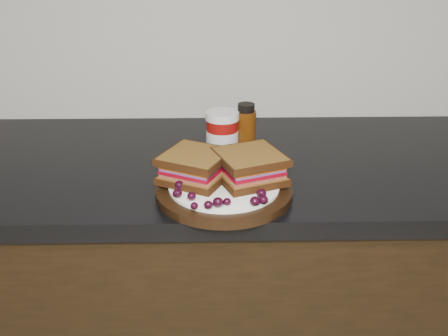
% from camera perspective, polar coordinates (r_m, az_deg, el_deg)
% --- Properties ---
extents(base_cabinets, '(3.96, 0.58, 0.86)m').
position_cam_1_polar(base_cabinets, '(1.45, 1.01, -16.20)').
color(base_cabinets, black).
rests_on(base_cabinets, ground_plane).
extents(countertop, '(3.98, 0.60, 0.04)m').
position_cam_1_polar(countertop, '(1.20, 1.17, 0.24)').
color(countertop, black).
rests_on(countertop, base_cabinets).
extents(plate, '(0.28, 0.28, 0.02)m').
position_cam_1_polar(plate, '(1.02, 0.00, -2.60)').
color(plate, black).
rests_on(plate, countertop).
extents(sandwich_left, '(0.17, 0.17, 0.06)m').
position_cam_1_polar(sandwich_left, '(1.03, -3.32, 0.20)').
color(sandwich_left, brown).
rests_on(sandwich_left, plate).
extents(sandwich_right, '(0.16, 0.16, 0.06)m').
position_cam_1_polar(sandwich_right, '(1.02, 2.96, 0.17)').
color(sandwich_right, brown).
rests_on(sandwich_right, plate).
extents(grape_0, '(0.02, 0.02, 0.02)m').
position_cam_1_polar(grape_0, '(0.96, -5.35, -2.89)').
color(grape_0, black).
rests_on(grape_0, plate).
extents(grape_1, '(0.02, 0.02, 0.02)m').
position_cam_1_polar(grape_1, '(0.95, -3.72, -3.23)').
color(grape_1, black).
rests_on(grape_1, plate).
extents(grape_2, '(0.01, 0.01, 0.01)m').
position_cam_1_polar(grape_2, '(0.92, -3.41, -4.33)').
color(grape_2, black).
rests_on(grape_2, plate).
extents(grape_3, '(0.02, 0.02, 0.02)m').
position_cam_1_polar(grape_3, '(0.92, -1.80, -4.23)').
color(grape_3, black).
rests_on(grape_3, plate).
extents(grape_4, '(0.02, 0.02, 0.02)m').
position_cam_1_polar(grape_4, '(0.93, -0.70, -3.92)').
color(grape_4, black).
rests_on(grape_4, plate).
extents(grape_5, '(0.02, 0.02, 0.01)m').
position_cam_1_polar(grape_5, '(0.93, 0.35, -3.87)').
color(grape_5, black).
rests_on(grape_5, plate).
extents(grape_6, '(0.02, 0.02, 0.02)m').
position_cam_1_polar(grape_6, '(0.93, 3.55, -3.81)').
color(grape_6, black).
rests_on(grape_6, plate).
extents(grape_7, '(0.02, 0.02, 0.02)m').
position_cam_1_polar(grape_7, '(0.94, 4.53, -3.65)').
color(grape_7, black).
rests_on(grape_7, plate).
extents(grape_8, '(0.02, 0.02, 0.02)m').
position_cam_1_polar(grape_8, '(0.96, 4.30, -2.91)').
color(grape_8, black).
rests_on(grape_8, plate).
extents(grape_9, '(0.02, 0.02, 0.02)m').
position_cam_1_polar(grape_9, '(0.99, 2.69, -2.01)').
color(grape_9, black).
rests_on(grape_9, plate).
extents(grape_10, '(0.02, 0.02, 0.02)m').
position_cam_1_polar(grape_10, '(1.02, 5.09, -1.41)').
color(grape_10, black).
rests_on(grape_10, plate).
extents(grape_11, '(0.02, 0.02, 0.02)m').
position_cam_1_polar(grape_11, '(1.03, 3.76, -1.03)').
color(grape_11, black).
rests_on(grape_11, plate).
extents(grape_12, '(0.02, 0.02, 0.02)m').
position_cam_1_polar(grape_12, '(1.05, 3.25, -0.29)').
color(grape_12, black).
rests_on(grape_12, plate).
extents(grape_13, '(0.02, 0.02, 0.02)m').
position_cam_1_polar(grape_13, '(1.07, -2.54, 0.09)').
color(grape_13, black).
rests_on(grape_13, plate).
extents(grape_14, '(0.01, 0.01, 0.01)m').
position_cam_1_polar(grape_14, '(1.05, -3.86, -0.65)').
color(grape_14, black).
rests_on(grape_14, plate).
extents(grape_15, '(0.02, 0.02, 0.02)m').
position_cam_1_polar(grape_15, '(1.02, -3.15, -1.26)').
color(grape_15, black).
rests_on(grape_15, plate).
extents(grape_16, '(0.02, 0.02, 0.02)m').
position_cam_1_polar(grape_16, '(0.99, -5.11, -1.97)').
color(grape_16, black).
rests_on(grape_16, plate).
extents(grape_17, '(0.02, 0.02, 0.02)m').
position_cam_1_polar(grape_17, '(1.05, -3.05, -0.50)').
color(grape_17, black).
rests_on(grape_17, plate).
extents(grape_18, '(0.02, 0.02, 0.02)m').
position_cam_1_polar(grape_18, '(1.03, -4.50, -0.91)').
color(grape_18, black).
rests_on(grape_18, plate).
extents(grape_19, '(0.02, 0.02, 0.02)m').
position_cam_1_polar(grape_19, '(1.03, -4.16, -0.88)').
color(grape_19, black).
rests_on(grape_19, plate).
extents(condiment_jar, '(0.09, 0.09, 0.12)m').
position_cam_1_polar(condiment_jar, '(1.17, -0.20, 3.75)').
color(condiment_jar, maroon).
rests_on(condiment_jar, countertop).
extents(oil_bottle, '(0.05, 0.05, 0.13)m').
position_cam_1_polar(oil_bottle, '(1.18, 2.50, 4.29)').
color(oil_bottle, '#482207').
rests_on(oil_bottle, countertop).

